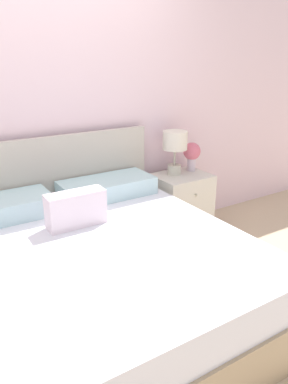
# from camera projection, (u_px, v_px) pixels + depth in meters

# --- Properties ---
(ground_plane) EXTENTS (12.00, 12.00, 0.00)m
(ground_plane) POSITION_uv_depth(u_px,v_px,m) (52.00, 257.00, 3.24)
(ground_plane) COLOR #CCB28E
(wall_back) EXTENTS (8.00, 0.06, 2.60)m
(wall_back) POSITION_uv_depth(u_px,v_px,m) (34.00, 104.00, 2.85)
(wall_back) COLOR silver
(wall_back) RESTS_ON ground_plane
(bed) EXTENTS (1.83, 1.93, 1.06)m
(bed) POSITION_uv_depth(u_px,v_px,m) (94.00, 275.00, 2.43)
(bed) COLOR tan
(bed) RESTS_ON ground_plane
(nightstand) EXTENTS (0.50, 0.43, 0.60)m
(nightstand) POSITION_uv_depth(u_px,v_px,m) (181.00, 205.00, 3.57)
(nightstand) COLOR silver
(nightstand) RESTS_ON ground_plane
(table_lamp) EXTENTS (0.23, 0.23, 0.40)m
(table_lamp) POSITION_uv_depth(u_px,v_px,m) (175.00, 145.00, 3.40)
(table_lamp) COLOR beige
(table_lamp) RESTS_ON nightstand
(flower_vase) EXTENTS (0.16, 0.16, 0.27)m
(flower_vase) POSITION_uv_depth(u_px,v_px,m) (192.00, 153.00, 3.55)
(flower_vase) COLOR silver
(flower_vase) RESTS_ON nightstand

